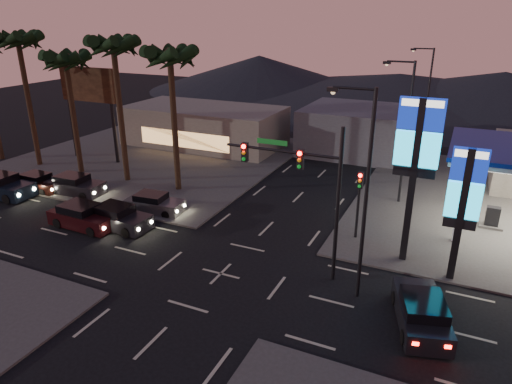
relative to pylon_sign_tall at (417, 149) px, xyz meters
The scene contains 26 objects.
ground 11.97m from the pylon_sign_tall, 147.09° to the right, with size 140.00×140.00×0.00m, color black.
corner_lot_nw 27.40m from the pylon_sign_tall, 156.80° to the left, with size 24.00×24.00×0.12m, color #47443F.
pylon_sign_tall is the anchor object (origin of this frame).
pylon_sign_short 3.20m from the pylon_sign_tall, 21.80° to the right, with size 1.60×0.35×7.00m.
traffic_signal_mast 6.02m from the pylon_sign_tall, 143.48° to the right, with size 6.10×0.39×8.00m.
pedestal_signal 4.82m from the pylon_sign_tall, 153.73° to the left, with size 0.32×0.39×4.30m.
streetlight_near 4.86m from the pylon_sign_tall, 110.76° to the right, with size 2.14×0.25×10.00m.
streetlight_mid 8.70m from the pylon_sign_tall, 101.35° to the left, with size 2.14×0.25×10.00m.
streetlight_far 22.57m from the pylon_sign_tall, 94.34° to the left, with size 2.14×0.25×10.00m.
palm_a 18.21m from the pylon_sign_tall, 167.12° to the left, with size 4.41×4.41×10.86m.
palm_b 23.13m from the pylon_sign_tall, 169.92° to the left, with size 4.41×4.41×11.46m.
palm_c 27.90m from the pylon_sign_tall, behind, with size 4.41×4.41×10.26m.
palm_d 32.96m from the pylon_sign_tall, behind, with size 4.41×4.41×11.66m.
billboard 29.95m from the pylon_sign_tall, 165.50° to the left, with size 6.00×0.30×8.50m.
building_far_west 28.25m from the pylon_sign_tall, 143.75° to the left, with size 16.00×8.00×4.00m, color #726B5B.
building_far_mid 21.91m from the pylon_sign_tall, 107.59° to the left, with size 12.00×9.00×4.40m, color #4C4C51.
hill_left 64.06m from the pylon_sign_tall, 121.58° to the left, with size 40.00×40.00×6.00m, color black.
hill_right 55.02m from the pylon_sign_tall, 83.20° to the left, with size 50.00×50.00×5.00m, color black.
hill_center 55.33m from the pylon_sign_tall, 98.86° to the left, with size 60.00×60.00×4.00m, color black.
car_lane_a_front 18.45m from the pylon_sign_tall, 169.28° to the right, with size 4.58×2.12×1.46m.
car_lane_a_mid 20.55m from the pylon_sign_tall, 167.97° to the right, with size 4.69×2.07×1.51m.
car_lane_a_rear 29.54m from the pylon_sign_tall, behind, with size 5.23×2.34×1.68m.
car_lane_b_front 17.59m from the pylon_sign_tall, behind, with size 4.21×2.05×1.33m.
car_lane_b_mid 24.82m from the pylon_sign_tall, behind, with size 4.65×2.14×1.49m.
car_lane_b_rear 27.97m from the pylon_sign_tall, behind, with size 4.15×1.81×1.34m.
suv_station 8.15m from the pylon_sign_tall, 74.87° to the right, with size 3.05×4.82×1.50m.
Camera 1 is at (10.44, -18.17, 12.71)m, focal length 32.00 mm.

